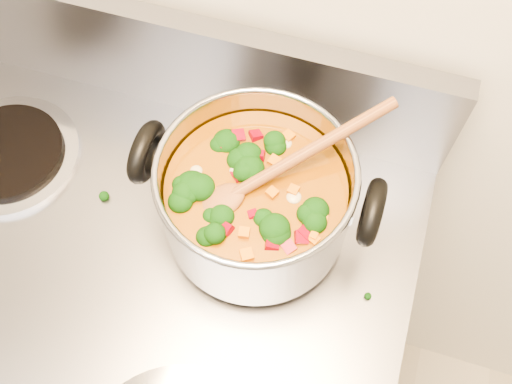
# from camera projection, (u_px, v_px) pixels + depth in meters

# --- Properties ---
(electric_range) EXTENTS (0.76, 0.68, 1.08)m
(electric_range) POSITION_uv_depth(u_px,v_px,m) (147.00, 370.00, 1.08)
(electric_range) COLOR gray
(electric_range) RESTS_ON ground
(stockpot) EXTENTS (0.28, 0.22, 0.14)m
(stockpot) POSITION_uv_depth(u_px,v_px,m) (256.00, 198.00, 0.66)
(stockpot) COLOR #A8A8B0
(stockpot) RESTS_ON electric_range
(wooden_spoon) EXTENTS (0.20, 0.19, 0.08)m
(wooden_spoon) POSITION_uv_depth(u_px,v_px,m) (264.00, 177.00, 0.62)
(wooden_spoon) COLOR brown
(wooden_spoon) RESTS_ON stockpot
(cooktop_crumbs) EXTENTS (0.28, 0.30, 0.01)m
(cooktop_crumbs) POSITION_uv_depth(u_px,v_px,m) (196.00, 234.00, 0.71)
(cooktop_crumbs) COLOR black
(cooktop_crumbs) RESTS_ON electric_range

